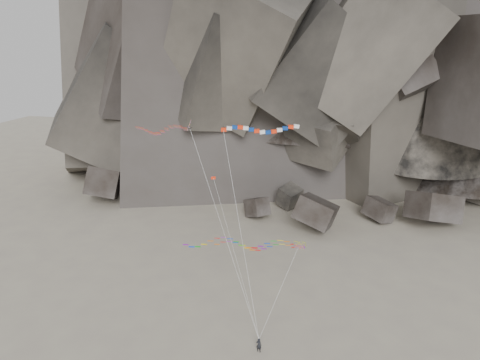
% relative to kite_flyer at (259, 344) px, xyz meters
% --- Properties ---
extents(ground, '(260.00, 260.00, 0.00)m').
position_rel_kite_flyer_xyz_m(ground, '(-4.94, 7.97, -1.01)').
color(ground, gray).
rests_on(ground, ground).
extents(headland, '(110.00, 70.00, 84.00)m').
position_rel_kite_flyer_xyz_m(headland, '(-4.94, 77.97, 40.99)').
color(headland, '#575147').
rests_on(headland, ground).
extents(boulder_field, '(77.34, 18.73, 9.33)m').
position_rel_kite_flyer_xyz_m(boulder_field, '(-6.48, 41.56, 1.37)').
color(boulder_field, '#47423F').
rests_on(boulder_field, ground).
extents(kite_flyer, '(0.78, 0.59, 2.02)m').
position_rel_kite_flyer_xyz_m(kite_flyer, '(0.00, 0.00, 0.00)').
color(kite_flyer, black).
rests_on(kite_flyer, ground).
extents(delta_kite, '(19.51, 11.16, 23.30)m').
position_rel_kite_flyer_xyz_m(delta_kite, '(-15.59, 10.59, 22.31)').
color(delta_kite, red).
rests_on(delta_kite, ground).
extents(banner_kite, '(9.72, 14.73, 22.43)m').
position_rel_kite_flyer_xyz_m(banner_kite, '(-2.77, 12.74, 22.37)').
color(banner_kite, red).
rests_on(banner_kite, ground).
extents(parafoil_kite, '(15.98, 8.71, 9.03)m').
position_rel_kite_flyer_xyz_m(parafoil_kite, '(-4.40, 7.43, 8.87)').
color(parafoil_kite, '#C3D20B').
rests_on(parafoil_kite, ground).
extents(pennant_kite, '(7.67, 7.45, 16.83)m').
position_rel_kite_flyer_xyz_m(pennant_kite, '(-5.86, 5.78, 13.77)').
color(pennant_kite, red).
rests_on(pennant_kite, ground).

